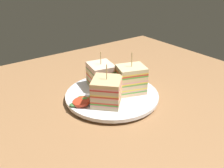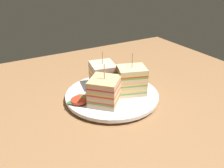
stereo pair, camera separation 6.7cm
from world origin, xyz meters
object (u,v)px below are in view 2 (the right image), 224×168
plate (112,95)px  spoon (114,70)px  sandwich_wedge_0 (101,75)px  sandwich_wedge_2 (131,80)px  sandwich_wedge_1 (105,91)px

plate → spoon: size_ratio=1.88×
sandwich_wedge_0 → sandwich_wedge_2: (5.46, -7.66, 0.31)cm
sandwich_wedge_0 → sandwich_wedge_2: sandwich_wedge_2 is taller
plate → sandwich_wedge_0: (-0.49, 5.42, 4.27)cm
sandwich_wedge_2 → sandwich_wedge_0: bearing=-35.4°
sandwich_wedge_0 → sandwich_wedge_1: size_ratio=0.99×
plate → sandwich_wedge_0: 6.92cm
sandwich_wedge_1 → sandwich_wedge_2: size_ratio=0.93×
sandwich_wedge_2 → spoon: 20.51cm
sandwich_wedge_0 → sandwich_wedge_1: bearing=-11.4°
plate → sandwich_wedge_2: size_ratio=2.23×
sandwich_wedge_0 → sandwich_wedge_1: 9.63cm
sandwich_wedge_1 → spoon: (14.77, 20.25, -4.84)cm
plate → sandwich_wedge_0: bearing=95.2°
plate → spoon: (10.57, 16.78, -0.65)cm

